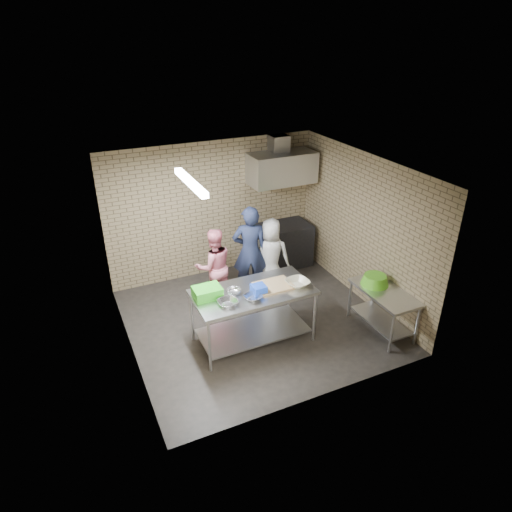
{
  "coord_description": "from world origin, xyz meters",
  "views": [
    {
      "loc": [
        -2.74,
        -5.93,
        4.63
      ],
      "look_at": [
        0.1,
        0.2,
        1.15
      ],
      "focal_mm": 31.99,
      "sensor_mm": 36.0,
      "label": 1
    }
  ],
  "objects_px": {
    "green_crate": "(207,292)",
    "prep_table": "(253,316)",
    "stove": "(281,246)",
    "man_navy": "(250,251)",
    "blue_tub": "(259,289)",
    "green_basin": "(375,280)",
    "woman_white": "(271,256)",
    "side_counter": "(382,310)",
    "bottle_red": "(280,169)",
    "woman_pink": "(214,266)"
  },
  "relations": [
    {
      "from": "green_crate",
      "to": "prep_table",
      "type": "bearing_deg",
      "value": -9.73
    },
    {
      "from": "stove",
      "to": "man_navy",
      "type": "relative_size",
      "value": 0.68
    },
    {
      "from": "blue_tub",
      "to": "green_basin",
      "type": "bearing_deg",
      "value": -8.23
    },
    {
      "from": "woman_white",
      "to": "green_crate",
      "type": "bearing_deg",
      "value": 73.43
    },
    {
      "from": "stove",
      "to": "green_crate",
      "type": "distance_m",
      "value": 3.1
    },
    {
      "from": "green_basin",
      "to": "man_navy",
      "type": "relative_size",
      "value": 0.26
    },
    {
      "from": "side_counter",
      "to": "green_basin",
      "type": "bearing_deg",
      "value": 94.57
    },
    {
      "from": "blue_tub",
      "to": "green_basin",
      "type": "xyz_separation_m",
      "value": [
        1.99,
        -0.29,
        -0.17
      ]
    },
    {
      "from": "stove",
      "to": "blue_tub",
      "type": "xyz_separation_m",
      "value": [
        -1.56,
        -2.21,
        0.55
      ]
    },
    {
      "from": "green_crate",
      "to": "blue_tub",
      "type": "height_order",
      "value": "green_crate"
    },
    {
      "from": "blue_tub",
      "to": "bottle_red",
      "type": "distance_m",
      "value": 3.11
    },
    {
      "from": "green_basin",
      "to": "woman_pink",
      "type": "relative_size",
      "value": 0.32
    },
    {
      "from": "side_counter",
      "to": "green_basin",
      "type": "relative_size",
      "value": 2.61
    },
    {
      "from": "green_basin",
      "to": "woman_white",
      "type": "height_order",
      "value": "woman_white"
    },
    {
      "from": "prep_table",
      "to": "woman_white",
      "type": "bearing_deg",
      "value": 53.63
    },
    {
      "from": "blue_tub",
      "to": "bottle_red",
      "type": "relative_size",
      "value": 1.15
    },
    {
      "from": "prep_table",
      "to": "bottle_red",
      "type": "xyz_separation_m",
      "value": [
        1.66,
        2.35,
        1.56
      ]
    },
    {
      "from": "stove",
      "to": "bottle_red",
      "type": "height_order",
      "value": "bottle_red"
    },
    {
      "from": "green_crate",
      "to": "blue_tub",
      "type": "xyz_separation_m",
      "value": [
        0.75,
        -0.22,
        -0.02
      ]
    },
    {
      "from": "green_crate",
      "to": "green_basin",
      "type": "bearing_deg",
      "value": -10.5
    },
    {
      "from": "prep_table",
      "to": "green_basin",
      "type": "bearing_deg",
      "value": -10.77
    },
    {
      "from": "side_counter",
      "to": "woman_white",
      "type": "distance_m",
      "value": 2.25
    },
    {
      "from": "green_crate",
      "to": "blue_tub",
      "type": "bearing_deg",
      "value": -16.35
    },
    {
      "from": "woman_pink",
      "to": "woman_white",
      "type": "height_order",
      "value": "woman_white"
    },
    {
      "from": "green_basin",
      "to": "man_navy",
      "type": "xyz_separation_m",
      "value": [
        -1.48,
        1.74,
        0.04
      ]
    },
    {
      "from": "stove",
      "to": "green_basin",
      "type": "bearing_deg",
      "value": -80.24
    },
    {
      "from": "bottle_red",
      "to": "woman_pink",
      "type": "relative_size",
      "value": 0.12
    },
    {
      "from": "prep_table",
      "to": "woman_white",
      "type": "xyz_separation_m",
      "value": [
        0.95,
        1.29,
        0.26
      ]
    },
    {
      "from": "stove",
      "to": "woman_white",
      "type": "bearing_deg",
      "value": -128.61
    },
    {
      "from": "green_basin",
      "to": "man_navy",
      "type": "distance_m",
      "value": 2.29
    },
    {
      "from": "stove",
      "to": "man_navy",
      "type": "bearing_deg",
      "value": -144.22
    },
    {
      "from": "green_basin",
      "to": "woman_white",
      "type": "xyz_separation_m",
      "value": [
        -1.09,
        1.68,
        -0.1
      ]
    },
    {
      "from": "man_navy",
      "to": "prep_table",
      "type": "bearing_deg",
      "value": 87.41
    },
    {
      "from": "blue_tub",
      "to": "woman_white",
      "type": "distance_m",
      "value": 1.68
    },
    {
      "from": "green_basin",
      "to": "woman_pink",
      "type": "bearing_deg",
      "value": 141.27
    },
    {
      "from": "prep_table",
      "to": "stove",
      "type": "relative_size",
      "value": 1.56
    },
    {
      "from": "bottle_red",
      "to": "man_navy",
      "type": "distance_m",
      "value": 1.88
    },
    {
      "from": "green_crate",
      "to": "man_navy",
      "type": "height_order",
      "value": "man_navy"
    },
    {
      "from": "green_basin",
      "to": "woman_pink",
      "type": "xyz_separation_m",
      "value": [
        -2.18,
        1.75,
        -0.11
      ]
    },
    {
      "from": "stove",
      "to": "green_crate",
      "type": "xyz_separation_m",
      "value": [
        -2.31,
        -1.99,
        0.57
      ]
    },
    {
      "from": "green_crate",
      "to": "bottle_red",
      "type": "relative_size",
      "value": 2.31
    },
    {
      "from": "prep_table",
      "to": "man_navy",
      "type": "relative_size",
      "value": 1.06
    },
    {
      "from": "green_basin",
      "to": "man_navy",
      "type": "bearing_deg",
      "value": 130.46
    },
    {
      "from": "side_counter",
      "to": "man_navy",
      "type": "height_order",
      "value": "man_navy"
    },
    {
      "from": "stove",
      "to": "blue_tub",
      "type": "relative_size",
      "value": 5.78
    },
    {
      "from": "prep_table",
      "to": "green_basin",
      "type": "height_order",
      "value": "prep_table"
    },
    {
      "from": "bottle_red",
      "to": "woman_pink",
      "type": "bearing_deg",
      "value": -151.31
    },
    {
      "from": "blue_tub",
      "to": "bottle_red",
      "type": "xyz_separation_m",
      "value": [
        1.61,
        2.45,
        1.03
      ]
    },
    {
      "from": "side_counter",
      "to": "bottle_red",
      "type": "height_order",
      "value": "bottle_red"
    },
    {
      "from": "bottle_red",
      "to": "blue_tub",
      "type": "bearing_deg",
      "value": -123.24
    }
  ]
}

